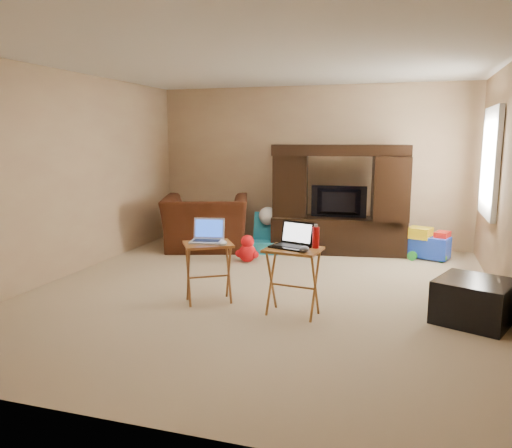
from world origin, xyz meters
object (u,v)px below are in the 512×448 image
(laptop_left, at_px, (206,231))
(ottoman, at_px, (474,301))
(mouse_right, at_px, (304,249))
(water_bottle, at_px, (316,238))
(entertainment_center, at_px, (339,200))
(laptop_right, at_px, (290,235))
(child_rocker, at_px, (265,233))
(tray_table_left, at_px, (209,273))
(recliner, at_px, (206,223))
(television, at_px, (338,202))
(tray_table_right, at_px, (293,282))
(plush_toy, at_px, (247,248))
(mouse_left, at_px, (223,243))
(push_toy, at_px, (427,243))

(laptop_left, bearing_deg, ottoman, -6.64)
(mouse_right, xyz_separation_m, water_bottle, (0.07, 0.20, 0.07))
(entertainment_center, relative_size, laptop_right, 5.65)
(child_rocker, relative_size, tray_table_left, 0.94)
(entertainment_center, bearing_deg, ottoman, -65.47)
(ottoman, relative_size, mouse_right, 4.68)
(laptop_right, bearing_deg, recliner, 146.09)
(entertainment_center, xyz_separation_m, television, (0.00, -0.04, -0.03))
(child_rocker, relative_size, tray_table_right, 0.89)
(plush_toy, xyz_separation_m, tray_table_left, (0.14, -1.73, 0.12))
(laptop_right, xyz_separation_m, water_bottle, (0.24, 0.06, -0.02))
(ottoman, distance_m, mouse_left, 2.44)
(child_rocker, xyz_separation_m, laptop_left, (0.05, -2.37, 0.45))
(television, height_order, laptop_left, television)
(child_rocker, bearing_deg, laptop_left, -94.37)
(laptop_left, relative_size, mouse_right, 2.45)
(plush_toy, distance_m, water_bottle, 2.26)
(mouse_left, bearing_deg, entertainment_center, 74.09)
(plush_toy, bearing_deg, child_rocker, 84.32)
(television, relative_size, tray_table_right, 1.23)
(push_toy, height_order, laptop_right, laptop_right)
(push_toy, relative_size, laptop_left, 1.84)
(mouse_left, height_order, mouse_right, mouse_right)
(plush_toy, bearing_deg, push_toy, 21.29)
(mouse_right, bearing_deg, laptop_left, 165.94)
(entertainment_center, bearing_deg, television, -98.52)
(television, relative_size, ottoman, 1.29)
(ottoman, bearing_deg, water_bottle, -170.88)
(plush_toy, xyz_separation_m, laptop_left, (0.11, -1.70, 0.56))
(child_rocker, distance_m, ottoman, 3.45)
(recliner, xyz_separation_m, ottoman, (3.58, -2.12, -0.21))
(entertainment_center, height_order, tray_table_left, entertainment_center)
(television, relative_size, tray_table_left, 1.29)
(plush_toy, xyz_separation_m, ottoman, (2.72, -1.54, 0.01))
(child_rocker, relative_size, water_bottle, 2.90)
(child_rocker, height_order, water_bottle, water_bottle)
(tray_table_left, bearing_deg, entertainment_center, 37.94)
(ottoman, bearing_deg, plush_toy, 150.44)
(recliner, height_order, mouse_right, recliner)
(push_toy, relative_size, mouse_left, 4.75)
(recliner, relative_size, tray_table_right, 1.90)
(television, height_order, push_toy, television)
(plush_toy, height_order, laptop_right, laptop_right)
(recliner, bearing_deg, laptop_right, 109.84)
(entertainment_center, xyz_separation_m, water_bottle, (0.16, -2.71, -0.04))
(push_toy, distance_m, ottoman, 2.49)
(television, bearing_deg, laptop_right, 85.74)
(tray_table_left, relative_size, mouse_left, 4.92)
(child_rocker, xyz_separation_m, plush_toy, (-0.07, -0.66, -0.10))
(child_rocker, height_order, laptop_left, laptop_left)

